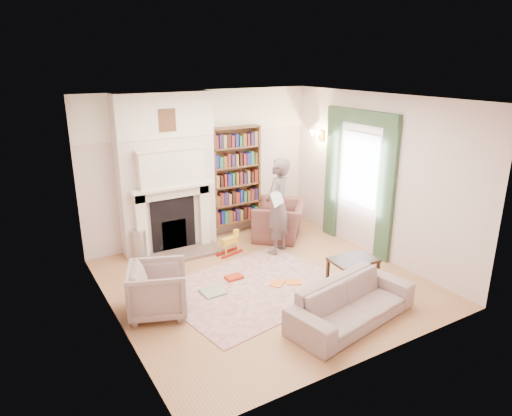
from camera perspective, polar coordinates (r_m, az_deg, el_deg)
floor at (r=7.22m, az=1.03°, el=-9.25°), size 4.50×4.50×0.00m
ceiling at (r=6.43m, az=1.17°, el=13.50°), size 4.50×4.50×0.00m
wall_back at (r=8.62m, az=-6.84°, el=5.15°), size 4.50×0.00×4.50m
wall_front at (r=5.03m, az=14.76°, el=-4.92°), size 4.50×0.00×4.50m
wall_left at (r=5.88m, az=-17.90°, el=-1.83°), size 0.00×4.50×4.50m
wall_right at (r=8.06m, az=14.85°, el=3.76°), size 0.00×4.50×4.50m
fireplace at (r=8.17m, az=-11.06°, el=4.12°), size 1.70×0.58×2.80m
bookcase at (r=8.83m, az=-2.58°, el=4.08°), size 1.00×0.24×1.85m
window at (r=8.32m, az=12.86°, el=4.70°), size 0.02×0.90×1.30m
curtain_left at (r=7.88m, az=16.01°, el=1.82°), size 0.07×0.32×2.40m
curtain_right at (r=8.86m, az=9.49°, el=4.05°), size 0.07×0.32×2.40m
pelmet at (r=8.13m, az=13.08°, el=11.05°), size 0.09×1.70×0.24m
wall_sconce at (r=8.92m, az=7.21°, el=8.84°), size 0.20×0.24×0.24m
rug at (r=7.05m, az=-0.27°, el=-9.91°), size 2.88×2.38×0.01m
armchair_reading at (r=8.85m, az=2.98°, el=-1.52°), size 1.39×1.40×0.69m
armchair_left at (r=6.39m, az=-12.11°, el=-9.96°), size 0.99×0.98×0.71m
sofa at (r=6.24m, az=11.89°, el=-11.52°), size 1.97×1.06×0.55m
man_reading at (r=7.98m, az=2.73°, el=0.19°), size 0.75×0.68×1.73m
newspaper at (r=7.67m, az=2.64°, el=1.24°), size 0.36×0.28×0.24m
coffee_table at (r=7.17m, az=11.98°, el=-7.85°), size 0.73×0.51×0.45m
paraffin_heater at (r=8.11m, az=-14.36°, el=-4.50°), size 0.24×0.24×0.55m
rocking_horse at (r=8.12m, az=-3.36°, el=-4.40°), size 0.51×0.30×0.42m
board_game at (r=6.92m, az=-5.43°, el=-10.37°), size 0.34×0.34×0.03m
game_box_lid at (r=7.29m, az=-2.76°, el=-8.64°), size 0.27×0.18×0.04m
comic_annuals at (r=7.17m, az=3.69°, el=-9.31°), size 0.54×0.37×0.02m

